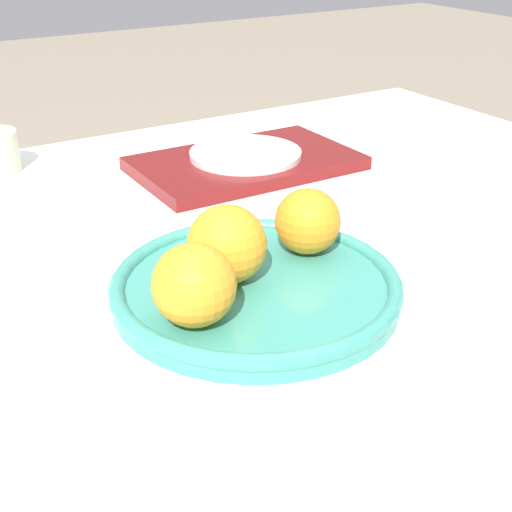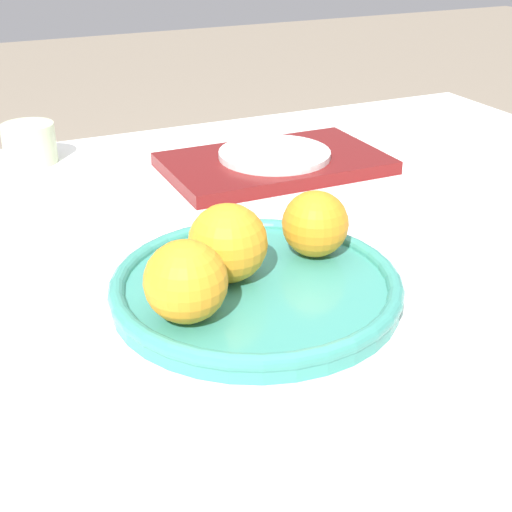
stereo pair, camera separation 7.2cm
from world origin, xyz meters
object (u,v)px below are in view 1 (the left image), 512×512
(fruit_platter, at_px, (256,287))
(napkin, at_px, (432,158))
(orange_0, at_px, (227,244))
(serving_tray, at_px, (246,163))
(orange_2, at_px, (194,285))
(side_plate, at_px, (246,154))
(orange_1, at_px, (308,221))

(fruit_platter, xyz_separation_m, napkin, (0.47, 0.23, -0.01))
(orange_0, height_order, serving_tray, orange_0)
(fruit_platter, height_order, orange_2, orange_2)
(side_plate, bearing_deg, orange_2, -126.15)
(orange_0, distance_m, side_plate, 0.39)
(orange_2, bearing_deg, orange_1, 21.57)
(orange_1, distance_m, serving_tray, 0.34)
(fruit_platter, relative_size, orange_1, 4.13)
(orange_0, height_order, side_plate, orange_0)
(fruit_platter, bearing_deg, serving_tray, 61.05)
(orange_1, relative_size, side_plate, 0.43)
(side_plate, bearing_deg, napkin, -22.68)
(fruit_platter, xyz_separation_m, orange_2, (-0.09, -0.04, 0.04))
(orange_1, bearing_deg, napkin, 27.34)
(fruit_platter, height_order, orange_0, orange_0)
(orange_0, relative_size, side_plate, 0.48)
(napkin, bearing_deg, serving_tray, 157.32)
(orange_2, bearing_deg, orange_0, 40.56)
(serving_tray, xyz_separation_m, napkin, (0.28, -0.12, -0.01))
(side_plate, bearing_deg, serving_tray, 180.00)
(orange_0, height_order, orange_1, orange_0)
(fruit_platter, height_order, side_plate, side_plate)
(orange_0, xyz_separation_m, side_plate, (0.21, 0.33, -0.04))
(serving_tray, bearing_deg, orange_2, -126.15)
(orange_0, xyz_separation_m, orange_1, (0.11, 0.01, -0.00))
(orange_2, bearing_deg, serving_tray, 53.85)
(orange_2, height_order, napkin, orange_2)
(orange_1, xyz_separation_m, side_plate, (0.11, 0.31, -0.03))
(fruit_platter, relative_size, orange_0, 3.69)
(orange_1, bearing_deg, orange_0, -173.26)
(orange_2, distance_m, napkin, 0.62)
(fruit_platter, relative_size, side_plate, 1.77)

